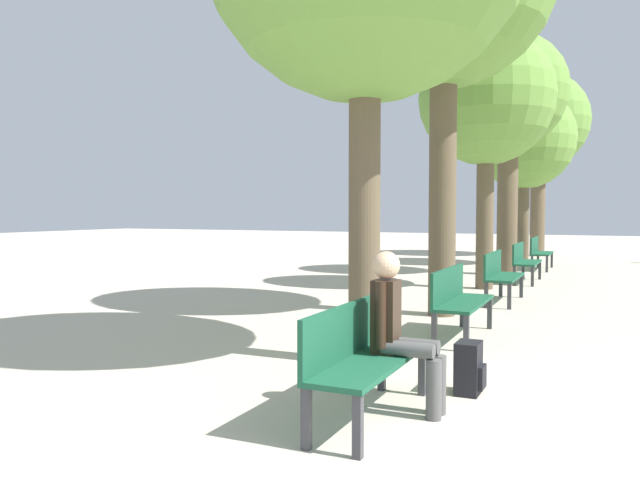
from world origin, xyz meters
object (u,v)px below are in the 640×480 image
(bench_row_4, at_px, (539,251))
(backpack, at_px, (469,368))
(tree_row_5, at_px, (539,123))
(bench_row_0, at_px, (361,351))
(bench_row_1, at_px, (457,297))
(bench_row_3, at_px, (524,259))
(tree_row_3, at_px, (509,95))
(person_seated, at_px, (400,326))
(bench_row_2, at_px, (500,273))
(tree_row_2, at_px, (486,100))
(tree_row_4, at_px, (524,140))

(bench_row_4, bearing_deg, backpack, -87.09)
(tree_row_5, bearing_deg, bench_row_0, -88.21)
(bench_row_1, height_order, bench_row_3, same)
(bench_row_1, distance_m, tree_row_3, 9.10)
(tree_row_3, relative_size, tree_row_5, 0.92)
(bench_row_0, distance_m, tree_row_3, 12.19)
(person_seated, distance_m, backpack, 0.94)
(tree_row_3, height_order, person_seated, tree_row_3)
(person_seated, height_order, backpack, person_seated)
(bench_row_2, height_order, tree_row_5, tree_row_5)
(bench_row_4, xyz_separation_m, tree_row_2, (-0.58, -4.88, 3.31))
(bench_row_1, xyz_separation_m, bench_row_2, (0.00, 3.34, 0.00))
(bench_row_0, relative_size, bench_row_2, 1.00)
(bench_row_3, distance_m, tree_row_2, 3.70)
(person_seated, bearing_deg, bench_row_3, 91.33)
(tree_row_2, distance_m, tree_row_3, 3.12)
(tree_row_5, distance_m, person_seated, 18.94)
(person_seated, bearing_deg, tree_row_2, 95.64)
(tree_row_3, distance_m, backpack, 11.43)
(tree_row_4, relative_size, person_seated, 4.06)
(bench_row_3, bearing_deg, tree_row_4, 97.13)
(bench_row_2, distance_m, tree_row_3, 6.26)
(person_seated, bearing_deg, backpack, 60.67)
(bench_row_1, distance_m, bench_row_4, 10.02)
(bench_row_0, height_order, bench_row_1, same)
(bench_row_2, distance_m, bench_row_4, 6.68)
(bench_row_3, relative_size, tree_row_4, 0.31)
(tree_row_4, bearing_deg, tree_row_5, 90.00)
(bench_row_3, relative_size, backpack, 3.54)
(bench_row_4, distance_m, person_seated, 13.10)
(bench_row_0, relative_size, bench_row_3, 1.00)
(person_seated, bearing_deg, tree_row_3, 94.12)
(bench_row_4, height_order, tree_row_3, tree_row_3)
(bench_row_1, bearing_deg, bench_row_0, -90.00)
(bench_row_2, bearing_deg, backpack, -83.70)
(bench_row_2, height_order, tree_row_2, tree_row_2)
(tree_row_3, height_order, tree_row_4, tree_row_3)
(bench_row_1, relative_size, tree_row_5, 0.25)
(bench_row_3, distance_m, backpack, 9.07)
(backpack, bearing_deg, bench_row_1, 104.90)
(tree_row_2, height_order, tree_row_5, tree_row_5)
(bench_row_0, xyz_separation_m, tree_row_3, (-0.58, 11.53, 3.91))
(tree_row_4, height_order, backpack, tree_row_4)
(tree_row_4, bearing_deg, bench_row_0, -87.72)
(bench_row_2, bearing_deg, tree_row_3, 96.87)
(bench_row_0, height_order, tree_row_3, tree_row_3)
(bench_row_0, bearing_deg, tree_row_3, 92.90)
(tree_row_2, bearing_deg, tree_row_3, 90.00)
(bench_row_3, xyz_separation_m, tree_row_5, (-0.58, 8.74, 4.16))
(bench_row_4, height_order, tree_row_2, tree_row_2)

